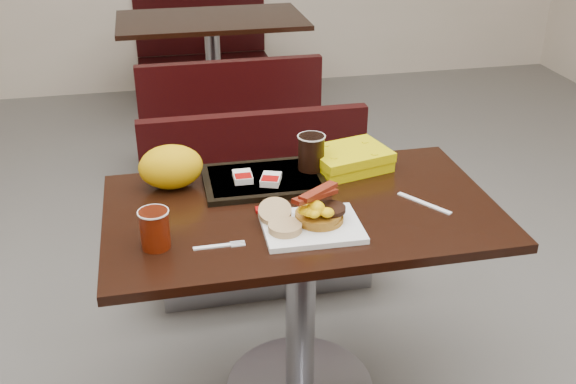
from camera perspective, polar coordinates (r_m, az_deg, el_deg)
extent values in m
cube|color=white|center=(1.95, 2.03, -2.97)|extent=(0.29, 0.23, 0.02)
cylinder|color=#986E19|center=(1.96, 2.69, -2.03)|extent=(0.16, 0.16, 0.03)
cylinder|color=black|center=(1.96, 3.61, -1.43)|extent=(0.09, 0.09, 0.01)
ellipsoid|color=#FFE305|center=(1.91, 2.38, -1.53)|extent=(0.10, 0.09, 0.05)
cylinder|color=tan|center=(1.91, -0.25, -3.01)|extent=(0.12, 0.12, 0.02)
cylinder|color=tan|center=(1.97, -1.11, -1.68)|extent=(0.11, 0.11, 0.06)
cylinder|color=maroon|center=(1.88, -11.20, -3.11)|extent=(0.09, 0.09, 0.11)
cube|color=white|center=(2.13, 11.44, -0.93)|extent=(0.12, 0.17, 0.00)
cube|color=#B21907|center=(2.11, -3.31, -0.61)|extent=(0.04, 0.03, 0.01)
cube|color=#8C0504|center=(2.05, -2.20, -1.50)|extent=(0.04, 0.03, 0.01)
cube|color=black|center=(2.22, -2.06, 1.06)|extent=(0.40, 0.28, 0.02)
cube|color=silver|center=(2.20, -3.86, 1.30)|extent=(0.06, 0.08, 0.02)
cube|color=silver|center=(2.18, -1.46, 1.07)|extent=(0.08, 0.10, 0.02)
cylinder|color=black|center=(2.25, 1.98, 3.36)|extent=(0.11, 0.11, 0.12)
cube|color=#D2C103|center=(2.32, 5.21, 2.79)|extent=(0.29, 0.25, 0.07)
ellipsoid|color=yellow|center=(2.20, -9.89, 2.12)|extent=(0.23, 0.18, 0.14)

